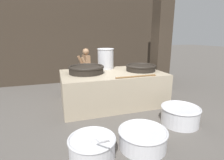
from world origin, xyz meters
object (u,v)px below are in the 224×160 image
prep_bowl_meat (180,114)px  cook (86,70)px  stock_pot (106,58)px  giant_wok_near (86,69)px  prep_bowl_vegetables (92,146)px  giant_wok_far (141,67)px  prep_bowl_extra (143,137)px

prep_bowl_meat → cook: bearing=119.3°
stock_pot → giant_wok_near: bearing=-143.9°
prep_bowl_vegetables → prep_bowl_meat: 2.20m
giant_wok_near → cook: bearing=80.6°
giant_wok_far → prep_bowl_vegetables: (-1.98, -2.17, -0.86)m
prep_bowl_meat → prep_bowl_extra: (-1.23, -0.52, -0.04)m
prep_bowl_extra → stock_pot: bearing=87.2°
prep_bowl_vegetables → prep_bowl_extra: 0.92m
cook → stock_pot: bearing=127.2°
giant_wok_far → prep_bowl_meat: (0.17, -1.69, -0.82)m
stock_pot → giant_wok_far: bearing=-36.2°
prep_bowl_meat → prep_bowl_extra: prep_bowl_meat is taller
prep_bowl_vegetables → prep_bowl_meat: (2.15, 0.48, 0.04)m
prep_bowl_vegetables → stock_pot: bearing=69.5°
giant_wok_near → prep_bowl_extra: (0.58, -2.35, -0.87)m
prep_bowl_vegetables → prep_bowl_extra: prep_bowl_vegetables is taller
giant_wok_near → prep_bowl_meat: size_ratio=1.15×
stock_pot → cook: stock_pot is taller
giant_wok_far → cook: size_ratio=0.58×
cook → giant_wok_near: bearing=72.8°
stock_pot → prep_bowl_vegetables: (-1.06, -2.84, -1.09)m
giant_wok_near → stock_pot: stock_pot is taller
giant_wok_far → cook: cook is taller
giant_wok_near → cook: (0.18, 1.07, -0.21)m
cook → prep_bowl_extra: (0.40, -3.42, -0.66)m
stock_pot → cook: size_ratio=0.41×
giant_wok_near → prep_bowl_vegetables: bearing=-98.4°
stock_pot → cook: (-0.55, 0.55, -0.43)m
giant_wok_near → cook: 1.11m
prep_bowl_extra → giant_wok_near: bearing=103.9°
giant_wok_near → giant_wok_far: 1.64m
prep_bowl_extra → prep_bowl_vegetables: bearing=177.9°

